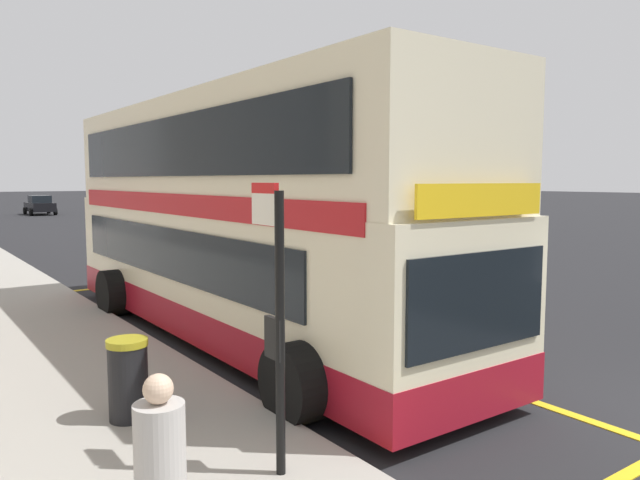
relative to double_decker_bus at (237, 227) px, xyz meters
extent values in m
plane|color=black|center=(2.46, 24.78, -2.07)|extent=(260.00, 260.00, 0.00)
cube|color=beige|center=(0.01, 0.01, -0.72)|extent=(2.53, 11.27, 2.30)
cube|color=beige|center=(0.01, 0.01, 1.38)|extent=(2.51, 11.05, 1.90)
cube|color=maroon|center=(0.01, 0.01, -1.57)|extent=(2.55, 11.29, 0.60)
cube|color=#B2191E|center=(0.01, 0.01, 0.45)|extent=(2.56, 10.37, 0.36)
cube|color=black|center=(-1.28, 0.41, -0.42)|extent=(0.04, 9.02, 0.90)
cube|color=black|center=(-1.28, 0.01, 1.43)|extent=(0.04, 9.92, 1.00)
cube|color=black|center=(0.01, -5.65, -0.47)|extent=(2.23, 0.04, 1.10)
cube|color=yellow|center=(0.01, -5.65, 0.65)|extent=(2.03, 0.04, 0.36)
cylinder|color=black|center=(-1.35, -4.05, -1.57)|extent=(0.56, 1.00, 1.00)
cylinder|color=black|center=(1.36, -4.05, -1.57)|extent=(0.56, 1.00, 1.00)
cylinder|color=black|center=(-1.35, 3.11, -1.57)|extent=(0.56, 1.00, 1.00)
cylinder|color=black|center=(1.36, 3.11, -1.57)|extent=(0.56, 1.00, 1.00)
cube|color=gold|center=(-1.46, -0.22, -2.06)|extent=(0.16, 13.86, 0.01)
cube|color=gold|center=(1.55, -0.22, -2.06)|extent=(0.16, 13.86, 0.01)
cube|color=gold|center=(0.04, 6.63, -2.06)|extent=(3.17, 0.16, 0.01)
cylinder|color=black|center=(-2.35, -5.24, -0.58)|extent=(0.09, 0.09, 2.70)
cube|color=silver|center=(-2.35, -4.99, 0.59)|extent=(0.05, 0.42, 0.30)
cube|color=red|center=(-2.35, -4.99, 0.79)|extent=(0.05, 0.42, 0.10)
cube|color=black|center=(-2.35, -5.14, -0.63)|extent=(0.06, 0.28, 0.40)
cube|color=black|center=(5.20, 44.94, -1.41)|extent=(1.76, 4.20, 0.72)
cube|color=black|center=(5.20, 44.84, -0.75)|extent=(1.52, 1.90, 0.60)
cylinder|color=black|center=(4.27, 46.24, -1.77)|extent=(0.22, 0.60, 0.60)
cylinder|color=black|center=(6.14, 46.24, -1.77)|extent=(0.22, 0.60, 0.60)
cylinder|color=black|center=(4.27, 43.64, -1.77)|extent=(0.22, 0.60, 0.60)
cylinder|color=black|center=(6.14, 43.64, -1.77)|extent=(0.22, 0.60, 0.60)
cylinder|color=#B7B2AD|center=(-3.90, -6.23, -0.88)|extent=(0.34, 0.34, 0.59)
sphere|color=beige|center=(-3.90, -6.23, -0.48)|extent=(0.20, 0.20, 0.20)
cylinder|color=black|center=(-3.10, -3.09, -1.49)|extent=(0.45, 0.45, 0.88)
cylinder|color=#A5991E|center=(-3.10, -3.09, -1.01)|extent=(0.48, 0.48, 0.08)
camera|label=1|loc=(-5.27, -9.93, 0.87)|focal=33.81mm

